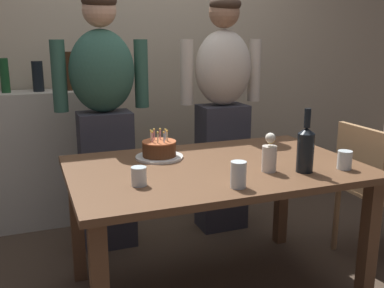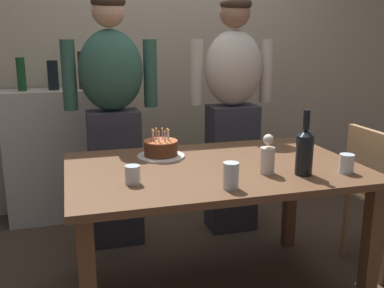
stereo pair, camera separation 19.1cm
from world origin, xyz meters
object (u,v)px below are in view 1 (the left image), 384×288
water_glass_far (238,175)px  dining_chair (371,183)px  water_glass_side (139,176)px  water_glass_near (345,160)px  person_man_bearded (104,119)px  person_woman_cardigan (223,112)px  birthday_cake (159,150)px  flower_vase (269,154)px  wine_bottle (306,148)px

water_glass_far → dining_chair: 1.19m
water_glass_side → dining_chair: size_ratio=0.10×
water_glass_near → person_man_bearded: person_man_bearded is taller
person_woman_cardigan → dining_chair: size_ratio=1.90×
dining_chair → birthday_cake: bearing=79.6°
water_glass_side → water_glass_far: bearing=-24.3°
flower_vase → water_glass_near: bearing=-14.7°
person_man_bearded → person_woman_cardigan: (0.84, 0.00, 0.00)m
person_woman_cardigan → water_glass_far: bearing=68.6°
water_glass_far → person_woman_cardigan: 1.24m
person_man_bearded → dining_chair: bearing=151.8°
water_glass_side → wine_bottle: wine_bottle is taller
water_glass_near → water_glass_far: bearing=-174.4°
wine_bottle → person_woman_cardigan: size_ratio=0.19×
water_glass_near → water_glass_side: (-1.03, 0.12, -0.00)m
birthday_cake → water_glass_near: 0.97m
water_glass_far → flower_vase: size_ratio=0.61×
water_glass_side → person_man_bearded: 0.97m
person_man_bearded → person_woman_cardigan: 0.84m
wine_bottle → person_man_bearded: person_man_bearded is taller
birthday_cake → dining_chair: birthday_cake is taller
water_glass_near → flower_vase: flower_vase is taller
water_glass_far → water_glass_side: 0.44m
water_glass_far → water_glass_side: bearing=155.7°
water_glass_near → dining_chair: 0.61m
water_glass_far → flower_vase: 0.30m
water_glass_side → person_man_bearded: bearing=89.0°
water_glass_near → person_man_bearded: bearing=133.0°
flower_vase → person_man_bearded: person_man_bearded is taller
birthday_cake → person_man_bearded: (-0.20, 0.56, 0.09)m
water_glass_near → person_woman_cardigan: bearing=99.3°
wine_bottle → flower_vase: size_ratio=1.61×
water_glass_far → birthday_cake: bearing=107.7°
wine_bottle → flower_vase: (-0.16, 0.07, -0.03)m
water_glass_side → person_man_bearded: person_man_bearded is taller
birthday_cake → person_woman_cardigan: 0.85m
birthday_cake → water_glass_far: size_ratio=2.21×
water_glass_near → wine_bottle: bearing=171.9°
person_woman_cardigan → person_man_bearded: bearing=0.0°
water_glass_near → water_glass_side: bearing=173.3°
birthday_cake → wine_bottle: (0.60, -0.50, 0.08)m
birthday_cake → flower_vase: 0.62m
birthday_cake → flower_vase: bearing=-44.3°
water_glass_near → water_glass_side: size_ratio=1.09×
person_man_bearded → dining_chair: size_ratio=1.90×
wine_bottle → person_man_bearded: bearing=127.1°
wine_bottle → dining_chair: 0.81m
flower_vase → person_woman_cardigan: person_woman_cardigan is taller
water_glass_near → dining_chair: bearing=32.1°
water_glass_side → dining_chair: (1.50, 0.17, -0.27)m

